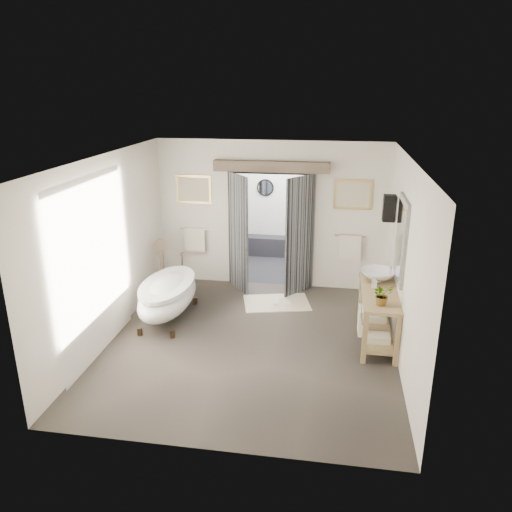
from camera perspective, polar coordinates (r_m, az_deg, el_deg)
name	(u,v)px	position (r m, az deg, el deg)	size (l,w,h in m)	color
ground_plane	(250,342)	(8.04, -0.69, -9.84)	(5.00, 5.00, 0.00)	#4A4239
room_shell	(246,232)	(7.22, -1.18, 2.75)	(4.52, 5.02, 2.91)	beige
shower_room	(279,222)	(11.39, 2.70, 3.85)	(2.22, 2.01, 2.51)	black
back_wall_dressing	(270,212)	(9.62, 1.62, 5.06)	(3.82, 0.73, 2.52)	black
clawfoot_tub	(168,295)	(8.75, -10.04, -4.38)	(0.84, 1.89, 0.92)	#3D2E1F
vanity	(376,311)	(8.10, 13.60, -6.18)	(0.57, 1.60, 0.85)	tan
pedestal_mirror	(162,270)	(9.82, -10.65, -1.61)	(0.33, 0.21, 1.12)	brown
rug	(277,303)	(9.40, 2.37, -5.35)	(1.20, 0.80, 0.01)	beige
slippers	(282,302)	(9.34, 2.98, -5.31)	(0.35, 0.25, 0.05)	silver
basin	(378,276)	(8.32, 13.76, -2.22)	(0.56, 0.56, 0.19)	white
plant	(383,295)	(7.44, 14.27, -4.31)	(0.29, 0.25, 0.32)	gray
soap_bottle_a	(374,282)	(8.07, 13.38, -2.90)	(0.08, 0.08, 0.18)	gray
soap_bottle_b	(375,270)	(8.57, 13.40, -1.59)	(0.14, 0.14, 0.18)	gray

